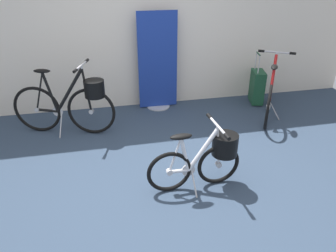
# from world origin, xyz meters

# --- Properties ---
(ground_plane) EXTENTS (7.41, 7.41, 0.00)m
(ground_plane) POSITION_xyz_m (0.00, 0.00, 0.00)
(ground_plane) COLOR #2D3D51
(back_wall) EXTENTS (7.41, 0.10, 2.70)m
(back_wall) POSITION_xyz_m (0.00, 2.25, 1.35)
(back_wall) COLOR silver
(back_wall) RESTS_ON ground_plane
(floor_banner_stand) EXTENTS (0.60, 0.36, 1.48)m
(floor_banner_stand) POSITION_xyz_m (0.36, 2.03, 0.66)
(floor_banner_stand) COLOR #B7B7BC
(floor_banner_stand) RESTS_ON ground_plane
(folding_bike_foreground) EXTENTS (0.98, 0.53, 0.70)m
(folding_bike_foreground) POSITION_xyz_m (0.45, -0.08, 0.35)
(folding_bike_foreground) COLOR black
(folding_bike_foreground) RESTS_ON ground_plane
(display_bike_left) EXTENTS (0.76, 1.17, 0.94)m
(display_bike_left) POSITION_xyz_m (1.88, 1.30, 0.35)
(display_bike_left) COLOR black
(display_bike_left) RESTS_ON ground_plane
(display_bike_right) EXTENTS (1.34, 0.58, 0.97)m
(display_bike_right) POSITION_xyz_m (-0.91, 1.42, 0.44)
(display_bike_right) COLOR black
(display_bike_right) RESTS_ON ground_plane
(rolling_suitcase) EXTENTS (0.27, 0.39, 0.83)m
(rolling_suitcase) POSITION_xyz_m (1.96, 1.86, 0.28)
(rolling_suitcase) COLOR #19472D
(rolling_suitcase) RESTS_ON ground_plane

